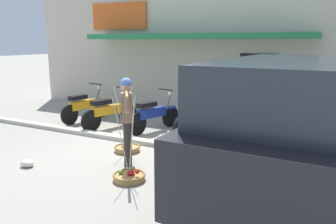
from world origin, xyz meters
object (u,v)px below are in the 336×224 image
(motorcycle_nearest_shop, at_px, (85,106))
(motorcycle_second_in_row, at_px, (109,112))
(fruit_basket_right_side, at_px, (129,176))
(motorcycle_end_of_row, at_px, (196,117))
(parked_truck, at_px, (285,123))
(wooden_crate, at_px, (230,128))
(fruit_basket_left_side, at_px, (127,148))
(fruit_vendor, at_px, (127,115))
(plastic_litter_bag, at_px, (27,163))
(motorcycle_third_in_row, at_px, (153,114))

(motorcycle_nearest_shop, height_order, motorcycle_second_in_row, same)
(fruit_basket_right_side, height_order, motorcycle_end_of_row, fruit_basket_right_side)
(parked_truck, relative_size, wooden_crate, 11.04)
(fruit_basket_right_side, distance_m, parked_truck, 2.71)
(fruit_basket_left_side, relative_size, fruit_basket_right_side, 1.00)
(fruit_basket_left_side, height_order, motorcycle_nearest_shop, fruit_basket_left_side)
(fruit_basket_right_side, bearing_deg, parked_truck, 17.04)
(fruit_basket_right_side, distance_m, motorcycle_second_in_row, 3.73)
(fruit_vendor, height_order, plastic_litter_bag, fruit_vendor)
(fruit_basket_right_side, distance_m, wooden_crate, 3.74)
(motorcycle_end_of_row, bearing_deg, fruit_basket_left_side, -112.31)
(motorcycle_nearest_shop, height_order, plastic_litter_bag, motorcycle_nearest_shop)
(motorcycle_second_in_row, bearing_deg, motorcycle_end_of_row, 11.28)
(wooden_crate, bearing_deg, fruit_vendor, -110.20)
(fruit_basket_right_side, height_order, motorcycle_nearest_shop, fruit_basket_right_side)
(parked_truck, bearing_deg, wooden_crate, 120.32)
(motorcycle_end_of_row, height_order, parked_truck, parked_truck)
(fruit_vendor, bearing_deg, plastic_litter_bag, -148.65)
(motorcycle_end_of_row, xyz_separation_m, plastic_litter_bag, (-1.99, -3.59, -0.38))
(motorcycle_third_in_row, relative_size, motorcycle_end_of_row, 0.99)
(motorcycle_nearest_shop, bearing_deg, wooden_crate, 8.09)
(motorcycle_second_in_row, relative_size, wooden_crate, 4.00)
(motorcycle_second_in_row, height_order, parked_truck, parked_truck)
(motorcycle_nearest_shop, bearing_deg, motorcycle_end_of_row, 2.56)
(motorcycle_third_in_row, height_order, plastic_litter_bag, motorcycle_third_in_row)
(motorcycle_nearest_shop, relative_size, motorcycle_third_in_row, 1.03)
(motorcycle_nearest_shop, relative_size, motorcycle_second_in_row, 1.03)
(motorcycle_end_of_row, height_order, plastic_litter_bag, motorcycle_end_of_row)
(motorcycle_second_in_row, distance_m, plastic_litter_bag, 3.17)
(fruit_basket_left_side, distance_m, plastic_litter_bag, 2.02)
(fruit_vendor, xyz_separation_m, parked_truck, (2.85, 0.10, 0.15))
(fruit_basket_left_side, xyz_separation_m, parked_truck, (3.30, -0.54, 1.05))
(fruit_vendor, xyz_separation_m, motorcycle_third_in_row, (-0.77, 2.37, -0.52))
(motorcycle_second_in_row, height_order, wooden_crate, motorcycle_second_in_row)
(motorcycle_nearest_shop, bearing_deg, fruit_basket_left_side, -33.49)
(motorcycle_end_of_row, bearing_deg, motorcycle_nearest_shop, -177.44)
(fruit_basket_right_side, distance_m, motorcycle_nearest_shop, 4.77)
(fruit_basket_left_side, height_order, motorcycle_third_in_row, fruit_basket_left_side)
(fruit_vendor, bearing_deg, motorcycle_end_of_row, 82.31)
(fruit_vendor, relative_size, motorcycle_second_in_row, 0.96)
(fruit_basket_right_side, relative_size, motorcycle_end_of_row, 0.81)
(motorcycle_nearest_shop, bearing_deg, motorcycle_third_in_row, -1.57)
(parked_truck, bearing_deg, motorcycle_end_of_row, 135.00)
(fruit_basket_left_side, relative_size, parked_truck, 0.30)
(plastic_litter_bag, bearing_deg, motorcycle_nearest_shop, 114.09)
(motorcycle_nearest_shop, relative_size, plastic_litter_bag, 6.49)
(wooden_crate, bearing_deg, motorcycle_nearest_shop, -171.91)
(fruit_vendor, distance_m, plastic_litter_bag, 2.12)
(parked_truck, bearing_deg, motorcycle_second_in_row, 157.51)
(fruit_vendor, xyz_separation_m, fruit_basket_left_side, (-0.45, 0.64, -0.90))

